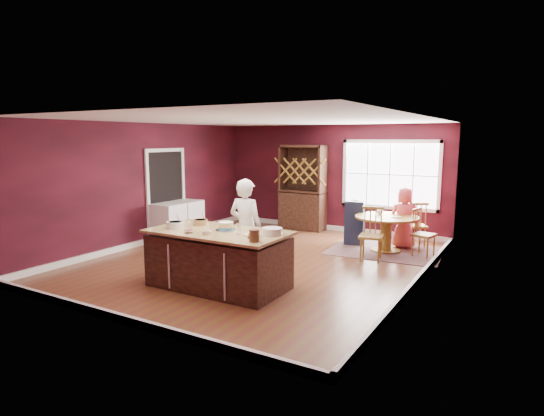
# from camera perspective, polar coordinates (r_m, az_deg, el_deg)

# --- Properties ---
(room_shell) EXTENTS (7.00, 7.00, 7.00)m
(room_shell) POSITION_cam_1_polar(r_m,az_deg,el_deg) (8.65, -1.50, 2.03)
(room_shell) COLOR brown
(room_shell) RESTS_ON ground
(window) EXTENTS (2.36, 0.10, 1.66)m
(window) POSITION_cam_1_polar(r_m,az_deg,el_deg) (11.23, 14.58, 4.07)
(window) COLOR white
(window) RESTS_ON room_shell
(doorway) EXTENTS (0.08, 1.26, 2.13)m
(doorway) POSITION_cam_1_polar(r_m,az_deg,el_deg) (10.98, -13.11, 1.53)
(doorway) COLOR white
(doorway) RESTS_ON room_shell
(kitchen_island) EXTENTS (2.23, 1.17, 0.92)m
(kitchen_island) POSITION_cam_1_polar(r_m,az_deg,el_deg) (7.32, -6.74, -6.55)
(kitchen_island) COLOR black
(kitchen_island) RESTS_ON ground
(dining_table) EXTENTS (1.32, 1.32, 0.75)m
(dining_table) POSITION_cam_1_polar(r_m,az_deg,el_deg) (9.83, 14.18, -2.24)
(dining_table) COLOR brown
(dining_table) RESTS_ON ground
(baker) EXTENTS (0.63, 0.43, 1.70)m
(baker) POSITION_cam_1_polar(r_m,az_deg,el_deg) (7.75, -3.29, -2.54)
(baker) COLOR white
(baker) RESTS_ON ground
(layer_cake) EXTENTS (0.33, 0.33, 0.13)m
(layer_cake) POSITION_cam_1_polar(r_m,az_deg,el_deg) (7.21, -5.82, -2.30)
(layer_cake) COLOR #E8E7C9
(layer_cake) RESTS_ON kitchen_island
(bowl_blue) EXTENTS (0.28, 0.28, 0.11)m
(bowl_blue) POSITION_cam_1_polar(r_m,az_deg,el_deg) (7.53, -12.08, -2.09)
(bowl_blue) COLOR white
(bowl_blue) RESTS_ON kitchen_island
(bowl_yellow) EXTENTS (0.24, 0.24, 0.09)m
(bowl_yellow) POSITION_cam_1_polar(r_m,az_deg,el_deg) (7.74, -8.97, -1.77)
(bowl_yellow) COLOR olive
(bowl_yellow) RESTS_ON kitchen_island
(bowl_pink) EXTENTS (0.15, 0.15, 0.05)m
(bowl_pink) POSITION_cam_1_polar(r_m,az_deg,el_deg) (7.12, -10.42, -2.87)
(bowl_pink) COLOR silver
(bowl_pink) RESTS_ON kitchen_island
(bowl_olive) EXTENTS (0.14, 0.14, 0.05)m
(bowl_olive) POSITION_cam_1_polar(r_m,az_deg,el_deg) (6.95, -8.14, -3.10)
(bowl_olive) COLOR beige
(bowl_olive) RESTS_ON kitchen_island
(drinking_glass) EXTENTS (0.08, 0.08, 0.16)m
(drinking_glass) POSITION_cam_1_polar(r_m,az_deg,el_deg) (6.93, -4.26, -2.63)
(drinking_glass) COLOR silver
(drinking_glass) RESTS_ON kitchen_island
(dinner_plate) EXTENTS (0.26, 0.26, 0.02)m
(dinner_plate) POSITION_cam_1_polar(r_m,az_deg,el_deg) (6.85, -2.56, -3.34)
(dinner_plate) COLOR beige
(dinner_plate) RESTS_ON kitchen_island
(white_tub) EXTENTS (0.31, 0.31, 0.11)m
(white_tub) POSITION_cam_1_polar(r_m,az_deg,el_deg) (6.86, 0.02, -2.95)
(white_tub) COLOR silver
(white_tub) RESTS_ON kitchen_island
(stoneware_crock) EXTENTS (0.15, 0.15, 0.17)m
(stoneware_crock) POSITION_cam_1_polar(r_m,az_deg,el_deg) (6.40, -2.23, -3.48)
(stoneware_crock) COLOR brown
(stoneware_crock) RESTS_ON kitchen_island
(toy_figurine) EXTENTS (0.04, 0.04, 0.07)m
(toy_figurine) POSITION_cam_1_polar(r_m,az_deg,el_deg) (6.63, -2.90, -3.52)
(toy_figurine) COLOR yellow
(toy_figurine) RESTS_ON kitchen_island
(rug) EXTENTS (2.37, 1.89, 0.01)m
(rug) POSITION_cam_1_polar(r_m,az_deg,el_deg) (9.94, 14.07, -5.23)
(rug) COLOR brown
(rug) RESTS_ON ground
(chair_east) EXTENTS (0.47, 0.49, 0.98)m
(chair_east) POSITION_cam_1_polar(r_m,az_deg,el_deg) (9.62, 18.53, -2.94)
(chair_east) COLOR brown
(chair_east) RESTS_ON ground
(chair_south) EXTENTS (0.51, 0.49, 1.05)m
(chair_south) POSITION_cam_1_polar(r_m,az_deg,el_deg) (9.02, 12.35, -3.20)
(chair_south) COLOR olive
(chair_south) RESTS_ON ground
(chair_north) EXTENTS (0.57, 0.56, 1.01)m
(chair_north) POSITION_cam_1_polar(r_m,az_deg,el_deg) (10.45, 17.58, -1.90)
(chair_north) COLOR olive
(chair_north) RESTS_ON ground
(seated_woman) EXTENTS (0.74, 0.58, 1.33)m
(seated_woman) POSITION_cam_1_polar(r_m,az_deg,el_deg) (10.19, 16.27, -1.20)
(seated_woman) COLOR #D54B57
(seated_woman) RESTS_ON ground
(high_chair) EXTENTS (0.50, 0.50, 1.03)m
(high_chair) POSITION_cam_1_polar(r_m,az_deg,el_deg) (10.37, 10.31, -1.67)
(high_chair) COLOR #222A44
(high_chair) RESTS_ON ground
(toddler) EXTENTS (0.18, 0.14, 0.26)m
(toddler) POSITION_cam_1_polar(r_m,az_deg,el_deg) (10.33, 10.79, -0.05)
(toddler) COLOR #8CA5BF
(toddler) RESTS_ON high_chair
(table_plate) EXTENTS (0.21, 0.21, 0.02)m
(table_plate) POSITION_cam_1_polar(r_m,az_deg,el_deg) (9.68, 15.35, -1.10)
(table_plate) COLOR beige
(table_plate) RESTS_ON dining_table
(table_cup) EXTENTS (0.17, 0.17, 0.10)m
(table_cup) POSITION_cam_1_polar(r_m,az_deg,el_deg) (9.94, 13.36, -0.52)
(table_cup) COLOR white
(table_cup) RESTS_ON dining_table
(hutch) EXTENTS (1.19, 0.50, 2.19)m
(hutch) POSITION_cam_1_polar(r_m,az_deg,el_deg) (11.82, 3.86, 2.58)
(hutch) COLOR #442517
(hutch) RESTS_ON ground
(washer) EXTENTS (0.62, 0.60, 0.89)m
(washer) POSITION_cam_1_polar(r_m,az_deg,el_deg) (10.61, -12.89, -1.87)
(washer) COLOR silver
(washer) RESTS_ON ground
(dryer) EXTENTS (0.61, 0.59, 0.89)m
(dryer) POSITION_cam_1_polar(r_m,az_deg,el_deg) (11.08, -10.63, -1.36)
(dryer) COLOR silver
(dryer) RESTS_ON ground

